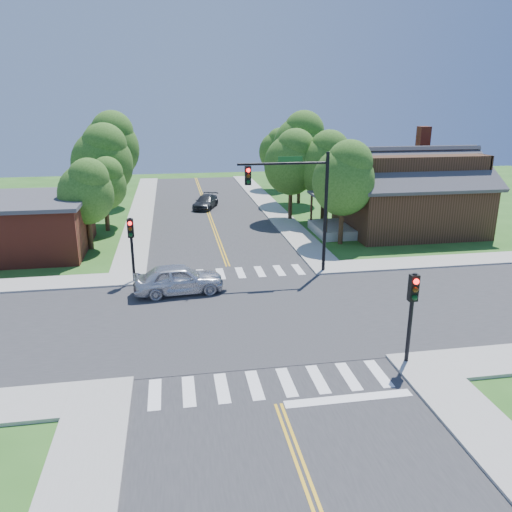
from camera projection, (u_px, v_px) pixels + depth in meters
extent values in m
plane|color=#285A1C|center=(246.00, 316.00, 24.19)|extent=(100.00, 100.00, 0.00)
cube|color=#2D2D30|center=(246.00, 315.00, 24.19)|extent=(10.00, 90.00, 0.04)
cube|color=#2D2D30|center=(246.00, 315.00, 24.19)|extent=(90.00, 10.00, 0.04)
cube|color=#2D2D30|center=(246.00, 316.00, 24.19)|extent=(10.20, 10.20, 0.06)
cube|color=#9E9B93|center=(269.00, 206.00, 48.66)|extent=(2.20, 40.00, 0.14)
cube|color=#9E9B93|center=(142.00, 211.00, 46.71)|extent=(2.20, 40.00, 0.14)
cube|color=white|center=(160.00, 277.00, 29.34)|extent=(0.45, 2.00, 0.01)
cube|color=white|center=(180.00, 276.00, 29.53)|extent=(0.45, 2.00, 0.01)
cube|color=white|center=(201.00, 275.00, 29.72)|extent=(0.45, 2.00, 0.01)
cube|color=white|center=(221.00, 274.00, 29.91)|extent=(0.45, 2.00, 0.01)
cube|color=white|center=(240.00, 273.00, 30.11)|extent=(0.45, 2.00, 0.01)
cube|color=white|center=(260.00, 271.00, 30.30)|extent=(0.45, 2.00, 0.01)
cube|color=white|center=(279.00, 270.00, 30.49)|extent=(0.45, 2.00, 0.01)
cube|color=white|center=(298.00, 269.00, 30.68)|extent=(0.45, 2.00, 0.01)
cube|color=white|center=(155.00, 394.00, 17.68)|extent=(0.45, 2.00, 0.01)
cube|color=white|center=(189.00, 391.00, 17.87)|extent=(0.45, 2.00, 0.01)
cube|color=white|center=(222.00, 388.00, 18.06)|extent=(0.45, 2.00, 0.01)
cube|color=white|center=(255.00, 385.00, 18.25)|extent=(0.45, 2.00, 0.01)
cube|color=white|center=(287.00, 382.00, 18.44)|extent=(0.45, 2.00, 0.01)
cube|color=white|center=(318.00, 379.00, 18.64)|extent=(0.45, 2.00, 0.01)
cube|color=white|center=(349.00, 376.00, 18.83)|extent=(0.45, 2.00, 0.01)
cube|color=white|center=(379.00, 373.00, 19.02)|extent=(0.45, 2.00, 0.01)
cube|color=gold|center=(205.00, 206.00, 48.85)|extent=(0.10, 37.50, 0.01)
cube|color=gold|center=(207.00, 206.00, 48.88)|extent=(0.10, 37.50, 0.01)
cube|color=white|center=(349.00, 400.00, 17.45)|extent=(4.60, 0.45, 0.09)
cylinder|color=black|center=(325.00, 214.00, 29.28)|extent=(0.20, 0.20, 7.20)
cylinder|color=black|center=(283.00, 164.00, 27.96)|extent=(5.20, 0.14, 0.14)
cube|color=#19591E|center=(290.00, 159.00, 27.90)|extent=(1.40, 0.04, 0.30)
cube|color=black|center=(248.00, 176.00, 27.83)|extent=(0.34, 0.28, 1.05)
sphere|color=#FF0C0C|center=(248.00, 170.00, 27.57)|extent=(0.22, 0.22, 0.22)
sphere|color=#3F2605|center=(248.00, 176.00, 27.67)|extent=(0.22, 0.22, 0.22)
sphere|color=#05330F|center=(248.00, 182.00, 27.77)|extent=(0.22, 0.22, 0.22)
cylinder|color=black|center=(410.00, 320.00, 19.25)|extent=(0.16, 0.16, 3.80)
cube|color=black|center=(413.00, 288.00, 18.86)|extent=(0.34, 0.28, 1.05)
sphere|color=#FF0C0C|center=(416.00, 282.00, 18.60)|extent=(0.22, 0.22, 0.22)
sphere|color=#3F2605|center=(416.00, 290.00, 18.70)|extent=(0.22, 0.22, 0.22)
sphere|color=#05330F|center=(415.00, 297.00, 18.79)|extent=(0.22, 0.22, 0.22)
cylinder|color=black|center=(132.00, 251.00, 27.99)|extent=(0.16, 0.16, 3.80)
cube|color=black|center=(130.00, 228.00, 27.60)|extent=(0.34, 0.28, 1.05)
sphere|color=#FF0C0C|center=(130.00, 223.00, 27.34)|extent=(0.22, 0.22, 0.22)
sphere|color=#3F2605|center=(130.00, 229.00, 27.44)|extent=(0.22, 0.22, 0.22)
sphere|color=#05330F|center=(131.00, 235.00, 27.53)|extent=(0.22, 0.22, 0.22)
cube|color=#301E10|center=(409.00, 206.00, 39.38)|extent=(10.00, 8.00, 4.00)
cube|color=#9E9B93|center=(331.00, 229.00, 38.87)|extent=(2.60, 4.50, 0.70)
cylinder|color=#301E10|center=(326.00, 220.00, 36.44)|extent=(0.18, 0.18, 2.50)
cylinder|color=#301E10|center=(311.00, 209.00, 40.20)|extent=(0.18, 0.18, 2.50)
cube|color=#38383D|center=(333.00, 197.00, 38.09)|extent=(2.80, 4.80, 0.18)
cube|color=maroon|center=(419.00, 179.00, 42.61)|extent=(0.90, 0.90, 7.11)
cube|color=maroon|center=(10.00, 227.00, 33.81)|extent=(10.00, 8.00, 3.50)
cube|color=#38383D|center=(6.00, 200.00, 33.25)|extent=(10.40, 8.40, 0.25)
cylinder|color=#382314|center=(341.00, 225.00, 35.89)|extent=(0.34, 0.34, 2.78)
ellipsoid|color=#284F17|center=(343.00, 182.00, 34.94)|extent=(4.39, 4.17, 4.83)
sphere|color=#284F17|center=(349.00, 163.00, 34.41)|extent=(3.22, 3.22, 3.22)
cylinder|color=#382314|center=(323.00, 205.00, 42.48)|extent=(0.34, 0.34, 2.88)
ellipsoid|color=#284F17|center=(324.00, 167.00, 41.50)|extent=(4.54, 4.32, 5.00)
sphere|color=#284F17|center=(329.00, 150.00, 40.95)|extent=(3.33, 3.33, 3.33)
cylinder|color=#382314|center=(299.00, 186.00, 50.02)|extent=(0.34, 0.34, 3.39)
ellipsoid|color=#284F17|center=(300.00, 148.00, 48.88)|extent=(5.35, 5.08, 5.88)
sphere|color=#284F17|center=(304.00, 131.00, 48.25)|extent=(3.92, 3.92, 3.92)
cylinder|color=#382314|center=(277.00, 178.00, 57.98)|extent=(0.34, 0.34, 2.62)
ellipsoid|color=#284F17|center=(277.00, 152.00, 57.10)|extent=(4.13, 3.93, 4.55)
sphere|color=#284F17|center=(280.00, 141.00, 56.58)|extent=(3.03, 3.03, 3.03)
cylinder|color=#382314|center=(90.00, 233.00, 34.71)|extent=(0.34, 0.34, 2.37)
ellipsoid|color=#284F17|center=(86.00, 194.00, 33.91)|extent=(3.74, 3.55, 4.11)
sphere|color=#284F17|center=(89.00, 178.00, 33.43)|extent=(2.74, 2.74, 2.74)
cylinder|color=#382314|center=(106.00, 207.00, 41.34)|extent=(0.34, 0.34, 3.10)
ellipsoid|color=#284F17|center=(102.00, 164.00, 40.28)|extent=(4.90, 4.65, 5.39)
sphere|color=#284F17|center=(104.00, 146.00, 39.70)|extent=(3.59, 3.59, 3.59)
cylinder|color=#382314|center=(114.00, 189.00, 48.69)|extent=(0.34, 0.34, 3.40)
ellipsoid|color=#284F17|center=(111.00, 149.00, 47.53)|extent=(5.36, 5.09, 5.90)
sphere|color=#284F17|center=(112.00, 132.00, 46.91)|extent=(3.93, 3.93, 3.93)
cylinder|color=#382314|center=(120.00, 180.00, 57.27)|extent=(0.34, 0.34, 2.42)
ellipsoid|color=#284F17|center=(118.00, 156.00, 56.45)|extent=(3.81, 3.62, 4.19)
sphere|color=#284F17|center=(120.00, 146.00, 55.97)|extent=(2.80, 2.80, 2.80)
cylinder|color=#382314|center=(290.00, 203.00, 43.07)|extent=(0.34, 0.34, 2.90)
ellipsoid|color=#284F17|center=(291.00, 165.00, 42.09)|extent=(4.59, 4.36, 5.05)
sphere|color=#284F17|center=(295.00, 149.00, 41.53)|extent=(3.36, 3.36, 3.36)
cylinder|color=#382314|center=(107.00, 217.00, 39.63)|extent=(0.34, 0.34, 2.20)
ellipsoid|color=#284F17|center=(104.00, 186.00, 38.88)|extent=(3.48, 3.30, 3.83)
sphere|color=#284F17|center=(106.00, 173.00, 38.43)|extent=(2.55, 2.55, 2.55)
imported|color=silver|center=(179.00, 279.00, 26.74)|extent=(2.79, 5.11, 1.62)
imported|color=#292B2D|center=(206.00, 202.00, 47.84)|extent=(4.40, 5.34, 1.23)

